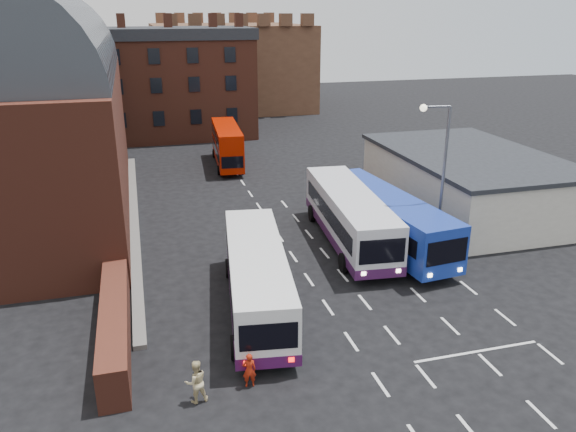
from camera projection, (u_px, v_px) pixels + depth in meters
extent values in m
plane|color=black|center=(345.00, 332.00, 26.02)|extent=(180.00, 180.00, 0.00)
cube|color=#602B1E|center=(35.00, 147.00, 39.45)|extent=(12.00, 28.00, 10.00)
cylinder|color=#1E2328|center=(23.00, 74.00, 37.72)|extent=(12.00, 26.00, 12.00)
cube|color=#602B1E|center=(115.00, 324.00, 24.99)|extent=(1.20, 10.00, 1.80)
cube|color=beige|center=(468.00, 182.00, 41.71)|extent=(10.00, 16.00, 4.00)
cube|color=#282B30|center=(471.00, 155.00, 40.99)|extent=(10.40, 16.40, 0.30)
cube|color=brown|center=(155.00, 89.00, 64.26)|extent=(22.00, 10.00, 11.00)
cube|color=brown|center=(229.00, 66.00, 85.15)|extent=(22.00, 22.00, 12.00)
cube|color=white|center=(257.00, 275.00, 27.48)|extent=(4.22, 11.93, 2.65)
cube|color=black|center=(257.00, 272.00, 27.42)|extent=(4.12, 10.75, 0.96)
cylinder|color=black|center=(228.00, 268.00, 31.23)|extent=(0.44, 1.09, 1.06)
cylinder|color=black|center=(234.00, 347.00, 23.92)|extent=(0.44, 1.09, 1.06)
cylinder|color=black|center=(276.00, 266.00, 31.55)|extent=(0.44, 1.09, 1.06)
cylinder|color=black|center=(296.00, 343.00, 24.25)|extent=(0.44, 1.09, 1.06)
cube|color=silver|center=(349.00, 214.00, 35.23)|extent=(3.97, 12.70, 2.84)
cube|color=black|center=(349.00, 212.00, 35.17)|extent=(3.92, 11.51, 1.02)
cylinder|color=black|center=(391.00, 259.00, 32.28)|extent=(0.42, 1.16, 1.14)
cylinder|color=black|center=(351.00, 211.00, 40.04)|extent=(0.42, 1.16, 1.14)
cylinder|color=black|center=(343.00, 263.00, 31.81)|extent=(0.42, 1.16, 1.14)
cylinder|color=black|center=(312.00, 213.00, 39.58)|extent=(0.42, 1.16, 1.14)
cube|color=#1834A0|center=(386.00, 217.00, 34.85)|extent=(4.11, 12.61, 2.81)
cube|color=black|center=(386.00, 214.00, 34.79)|extent=(4.04, 11.42, 1.01)
cylinder|color=black|center=(441.00, 259.00, 32.38)|extent=(0.43, 1.15, 1.13)
cylinder|color=black|center=(370.00, 213.00, 39.65)|extent=(0.43, 1.15, 1.13)
cylinder|color=black|center=(399.00, 266.00, 31.41)|extent=(0.43, 1.15, 1.13)
cylinder|color=black|center=(334.00, 218.00, 38.69)|extent=(0.43, 1.15, 1.13)
cube|color=#AB1500|center=(227.00, 144.00, 53.03)|extent=(2.86, 9.68, 3.39)
cube|color=black|center=(227.00, 149.00, 53.19)|extent=(2.84, 8.49, 0.78)
cylinder|color=black|center=(243.00, 169.00, 51.01)|extent=(0.31, 0.88, 0.87)
cylinder|color=black|center=(235.00, 152.00, 56.92)|extent=(0.31, 0.88, 0.87)
cylinder|color=black|center=(219.00, 170.00, 50.62)|extent=(0.31, 0.88, 0.87)
cylinder|color=black|center=(214.00, 153.00, 56.53)|extent=(0.31, 0.88, 0.87)
cylinder|color=#585A63|center=(443.00, 183.00, 32.91)|extent=(0.18, 0.18, 8.99)
cylinder|color=#585A63|center=(437.00, 107.00, 31.25)|extent=(1.58, 0.30, 0.11)
sphere|color=#FFF2CC|center=(423.00, 108.00, 31.16)|extent=(0.40, 0.40, 0.40)
imported|color=#A01F0C|center=(249.00, 370.00, 22.06)|extent=(0.57, 0.40, 1.50)
imported|color=#C8B684|center=(196.00, 382.00, 21.16)|extent=(0.94, 0.78, 1.76)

